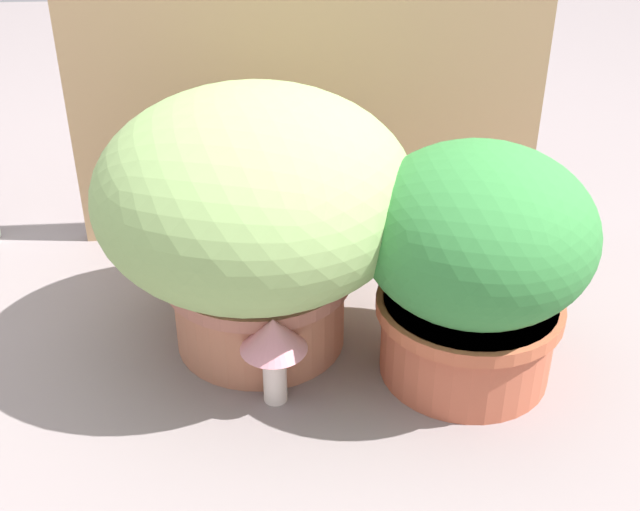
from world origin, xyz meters
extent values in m
plane|color=gray|center=(0.00, 0.00, 0.00)|extent=(6.00, 6.00, 0.00)
cube|color=tan|center=(0.10, 0.45, 0.37)|extent=(1.03, 0.03, 0.74)
cylinder|color=#B57052|center=(-0.02, 0.03, 0.08)|extent=(0.31, 0.31, 0.15)
cylinder|color=#AF6A58|center=(-0.02, 0.03, 0.14)|extent=(0.33, 0.33, 0.02)
ellipsoid|color=#89AC62|center=(-0.02, 0.03, 0.30)|extent=(0.55, 0.55, 0.36)
cylinder|color=#B85A40|center=(0.33, -0.10, 0.07)|extent=(0.29, 0.29, 0.15)
cylinder|color=#BB5C3D|center=(0.33, -0.10, 0.14)|extent=(0.32, 0.32, 0.02)
ellipsoid|color=#337D39|center=(0.33, -0.10, 0.28)|extent=(0.38, 0.38, 0.29)
ellipsoid|color=gray|center=(-0.05, 0.12, 0.11)|extent=(0.29, 0.31, 0.22)
ellipsoid|color=tan|center=(0.01, 0.04, 0.10)|extent=(0.12, 0.11, 0.11)
sphere|color=gray|center=(0.01, 0.03, 0.23)|extent=(0.15, 0.15, 0.11)
cone|color=gray|center=(0.04, 0.05, 0.29)|extent=(0.05, 0.05, 0.04)
cone|color=gray|center=(-0.01, 0.01, 0.29)|extent=(0.05, 0.05, 0.04)
cylinder|color=gray|center=(-0.08, 0.24, 0.02)|extent=(0.13, 0.17, 0.07)
cylinder|color=silver|center=(0.00, -0.15, 0.05)|extent=(0.04, 0.04, 0.11)
cone|color=pink|center=(0.00, -0.15, 0.13)|extent=(0.11, 0.11, 0.06)
cylinder|color=silver|center=(0.00, -0.06, 0.03)|extent=(0.03, 0.03, 0.07)
cone|color=red|center=(0.00, -0.06, 0.09)|extent=(0.09, 0.09, 0.05)
camera|label=1|loc=(-0.01, -1.19, 0.88)|focal=44.34mm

